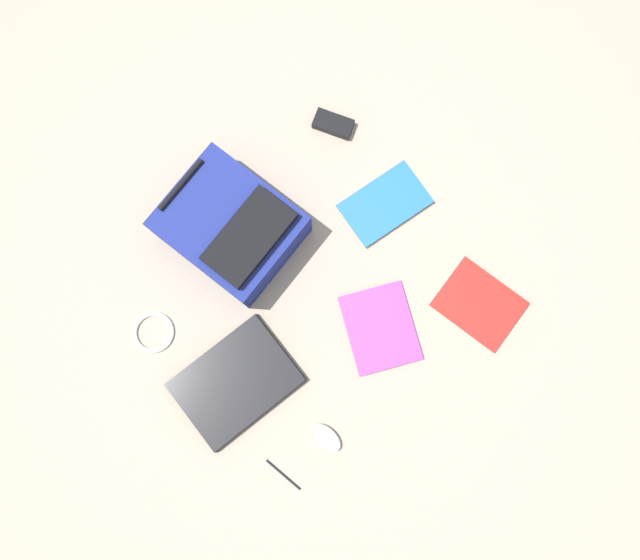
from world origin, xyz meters
The scene contains 10 objects.
ground_plane centered at (0.00, 0.00, 0.00)m, with size 3.34×3.34×0.00m, color gray.
backpack centered at (-0.08, 0.27, 0.08)m, with size 0.42×0.46×0.19m.
laptop centered at (-0.34, -0.12, 0.02)m, with size 0.37×0.28×0.03m.
book_manual centered at (0.36, 0.07, 0.01)m, with size 0.27×0.17×0.02m.
book_blue centered at (0.12, -0.24, 0.01)m, with size 0.28×0.31×0.01m.
book_comic centered at (0.41, -0.36, 0.01)m, with size 0.26×0.30×0.02m.
computer_mouse centered at (-0.21, -0.42, 0.02)m, with size 0.06×0.10×0.03m, color silver.
cable_coil centered at (-0.47, 0.15, 0.01)m, with size 0.13×0.13×0.01m, color silver.
power_brick centered at (0.38, 0.39, 0.02)m, with size 0.06×0.13×0.03m, color black.
pen_black centered at (-0.38, -0.43, 0.00)m, with size 0.01×0.01×0.13m, color black.
Camera 1 is at (-0.11, -0.24, 1.91)m, focal length 34.30 mm.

